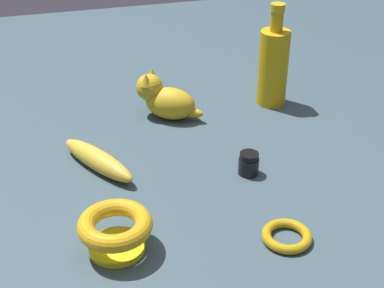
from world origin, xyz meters
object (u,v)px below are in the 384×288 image
(bangle, at_px, (287,236))
(bottle_tall, at_px, (273,65))
(cat_figurine, at_px, (165,98))
(banana, at_px, (98,160))
(nail_polish_jar, at_px, (249,163))
(bowl, at_px, (115,229))

(bangle, bearing_deg, bottle_tall, -19.82)
(cat_figurine, distance_m, bangle, 0.45)
(cat_figurine, height_order, bangle, cat_figurine)
(banana, relative_size, bangle, 2.44)
(nail_polish_jar, relative_size, bowl, 0.38)
(banana, relative_size, bowl, 1.70)
(cat_figurine, bearing_deg, nail_polish_jar, -159.81)
(nail_polish_jar, bearing_deg, bottle_tall, -30.55)
(bowl, bearing_deg, cat_figurine, -23.25)
(cat_figurine, height_order, banana, cat_figurine)
(cat_figurine, bearing_deg, bowl, 156.75)
(bottle_tall, distance_m, banana, 0.45)
(bottle_tall, bearing_deg, cat_figurine, 90.17)
(bottle_tall, height_order, banana, bottle_tall)
(nail_polish_jar, xyz_separation_m, banana, (0.09, 0.26, -0.00))
(cat_figurine, bearing_deg, banana, 134.92)
(banana, xyz_separation_m, bangle, (-0.28, -0.25, -0.01))
(banana, distance_m, bangle, 0.37)
(nail_polish_jar, height_order, bangle, nail_polish_jar)
(bottle_tall, relative_size, banana, 1.19)
(bowl, bearing_deg, bottle_tall, -46.37)
(bowl, bearing_deg, nail_polish_jar, -62.16)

